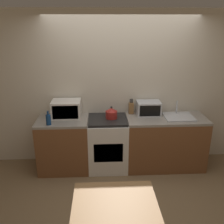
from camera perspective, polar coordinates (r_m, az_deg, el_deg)
name	(u,v)px	position (r m, az deg, el deg)	size (l,w,h in m)	color
ground_plane	(127,199)	(3.79, 3.46, -19.25)	(16.00, 16.00, 0.00)	brown
wall_back	(121,89)	(4.30, 2.06, 5.18)	(10.00, 0.06, 2.60)	beige
counter_left_run	(64,144)	(4.31, -10.89, -7.24)	(0.83, 0.62, 0.90)	brown
counter_right_run	(165,142)	(4.41, 11.95, -6.69)	(1.32, 0.62, 0.90)	brown
stove_range	(108,143)	(4.27, -0.98, -7.18)	(0.65, 0.62, 0.90)	silver
kettle	(111,113)	(4.07, -0.14, -0.25)	(0.19, 0.19, 0.21)	maroon
microwave	(66,109)	(4.18, -10.37, 0.69)	(0.47, 0.35, 0.28)	silver
bottle	(48,119)	(3.94, -14.33, -1.67)	(0.08, 0.08, 0.22)	navy
knife_block	(131,108)	(4.29, 4.40, 0.93)	(0.08, 0.08, 0.26)	brown
toaster_oven	(149,108)	(4.26, 8.35, 0.84)	(0.39, 0.28, 0.23)	silver
sink_basin	(179,116)	(4.29, 14.99, -0.95)	(0.47, 0.41, 0.24)	silver
dining_table	(115,213)	(2.59, 0.69, -22.15)	(0.81, 0.68, 0.78)	brown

